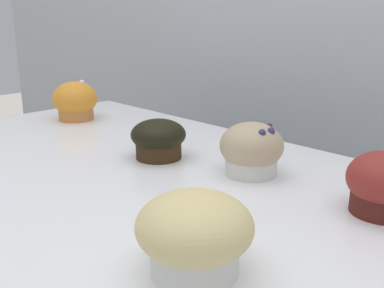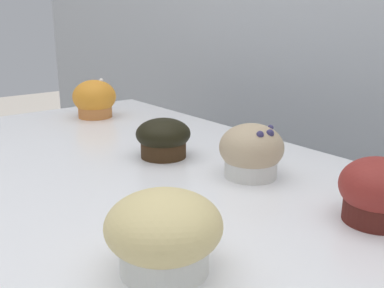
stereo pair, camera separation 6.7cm
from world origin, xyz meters
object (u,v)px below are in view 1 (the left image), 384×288
(muffin_back_right, at_px, (195,233))
(muffin_front_right, at_px, (251,150))
(muffin_front_left, at_px, (384,184))
(muffin_back_left, at_px, (75,102))
(muffin_front_center, at_px, (158,139))

(muffin_back_right, height_order, muffin_front_right, muffin_front_right)
(muffin_back_right, relative_size, muffin_front_left, 1.24)
(muffin_back_left, distance_m, muffin_back_right, 0.68)
(muffin_back_left, relative_size, muffin_back_right, 0.90)
(muffin_front_center, relative_size, muffin_front_left, 1.04)
(muffin_front_center, bearing_deg, muffin_front_right, 16.70)
(muffin_back_right, bearing_deg, muffin_back_left, 158.65)
(muffin_front_center, distance_m, muffin_front_right, 0.17)
(muffin_front_center, xyz_separation_m, muffin_back_left, (-0.35, 0.05, 0.01))
(muffin_front_center, bearing_deg, muffin_back_right, -34.80)
(muffin_back_left, distance_m, muffin_front_right, 0.51)
(muffin_back_left, xyz_separation_m, muffin_front_right, (0.51, -0.00, -0.00))
(muffin_back_left, bearing_deg, muffin_back_right, -21.35)
(muffin_front_left, xyz_separation_m, muffin_front_right, (-0.20, -0.00, 0.00))
(muffin_back_left, relative_size, muffin_front_right, 1.04)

